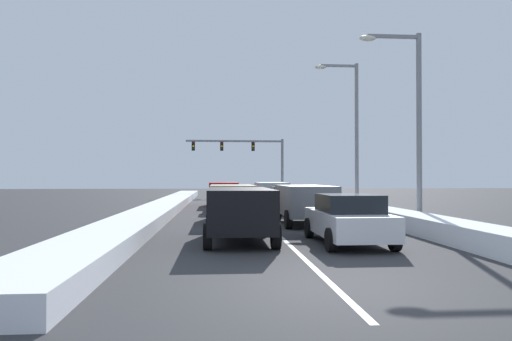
{
  "coord_description": "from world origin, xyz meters",
  "views": [
    {
      "loc": [
        -2.15,
        -8.6,
        2.03
      ],
      "look_at": [
        0.88,
        29.13,
        2.56
      ],
      "focal_mm": 33.69,
      "sensor_mm": 36.0,
      "label": 1
    }
  ],
  "objects": [
    {
      "name": "ground_plane",
      "position": [
        0.0,
        17.35,
        0.0
      ],
      "size": [
        120.0,
        120.0,
        0.0
      ],
      "primitive_type": "plane",
      "color": "#333335"
    },
    {
      "name": "lane_stripe_between_right_lane_and_center_lane",
      "position": [
        -0.0,
        21.69,
        0.0
      ],
      "size": [
        0.14,
        47.72,
        0.01
      ],
      "primitive_type": "cube",
      "color": "silver",
      "rests_on": "ground"
    },
    {
      "name": "snow_bank_right_shoulder",
      "position": [
        5.3,
        21.69,
        0.32
      ],
      "size": [
        1.4,
        47.72,
        0.64
      ],
      "primitive_type": "cube",
      "color": "white",
      "rests_on": "ground"
    },
    {
      "name": "snow_bank_left_shoulder",
      "position": [
        -5.3,
        21.69,
        0.26
      ],
      "size": [
        1.89,
        47.72,
        0.52
      ],
      "primitive_type": "cube",
      "color": "white",
      "rests_on": "ground"
    },
    {
      "name": "sedan_white_right_lane_nearest",
      "position": [
        1.8,
        5.72,
        0.76
      ],
      "size": [
        2.0,
        4.5,
        1.51
      ],
      "color": "silver",
      "rests_on": "ground"
    },
    {
      "name": "suv_gray_right_lane_second",
      "position": [
        1.57,
        11.74,
        1.02
      ],
      "size": [
        2.16,
        4.9,
        1.67
      ],
      "color": "slate",
      "rests_on": "ground"
    },
    {
      "name": "sedan_green_right_lane_third",
      "position": [
        1.7,
        18.1,
        0.76
      ],
      "size": [
        2.0,
        4.5,
        1.51
      ],
      "color": "#1E5633",
      "rests_on": "ground"
    },
    {
      "name": "suv_silver_right_lane_fourth",
      "position": [
        1.53,
        24.27,
        1.02
      ],
      "size": [
        2.16,
        4.9,
        1.67
      ],
      "color": "#B7BABF",
      "rests_on": "ground"
    },
    {
      "name": "suv_black_center_lane_nearest",
      "position": [
        -1.46,
        6.56,
        1.02
      ],
      "size": [
        2.16,
        4.9,
        1.67
      ],
      "color": "black",
      "rests_on": "ground"
    },
    {
      "name": "suv_tan_center_lane_second",
      "position": [
        -1.49,
        13.41,
        1.02
      ],
      "size": [
        2.16,
        4.9,
        1.67
      ],
      "color": "#937F60",
      "rests_on": "ground"
    },
    {
      "name": "sedan_maroon_center_lane_third",
      "position": [
        -1.69,
        19.35,
        0.76
      ],
      "size": [
        2.0,
        4.5,
        1.51
      ],
      "color": "maroon",
      "rests_on": "ground"
    },
    {
      "name": "suv_red_center_lane_fourth",
      "position": [
        -1.73,
        25.28,
        1.02
      ],
      "size": [
        2.16,
        4.9,
        1.67
      ],
      "color": "maroon",
      "rests_on": "ground"
    },
    {
      "name": "traffic_light_gantry",
      "position": [
        1.18,
        43.37,
        4.72
      ],
      "size": [
        10.6,
        0.47,
        6.2
      ],
      "color": "slate",
      "rests_on": "ground"
    },
    {
      "name": "street_lamp_right_near",
      "position": [
        5.9,
        10.85,
        4.83
      ],
      "size": [
        2.66,
        0.36,
        8.06
      ],
      "color": "gray",
      "rests_on": "ground"
    },
    {
      "name": "street_lamp_right_mid",
      "position": [
        5.82,
        19.52,
        5.25
      ],
      "size": [
        2.66,
        0.36,
        8.85
      ],
      "color": "gray",
      "rests_on": "ground"
    }
  ]
}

